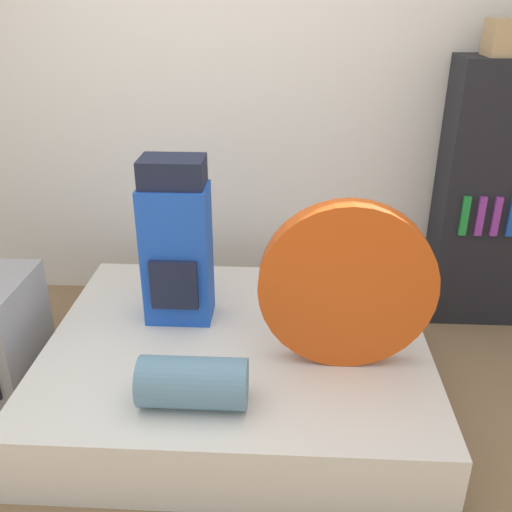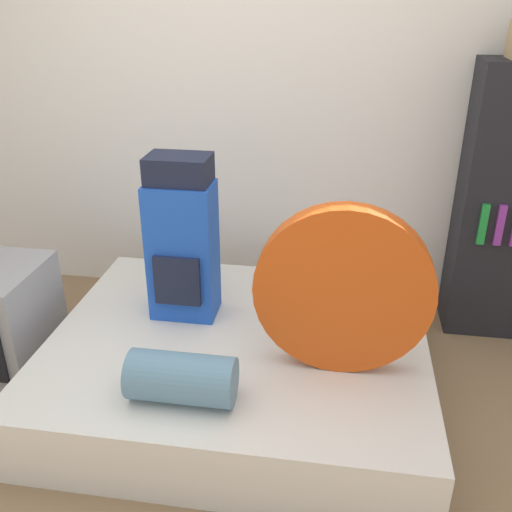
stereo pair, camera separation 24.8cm
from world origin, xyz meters
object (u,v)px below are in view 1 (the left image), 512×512
object	(u,v)px
tent_bag	(347,286)
sleeping_roll	(193,383)
backpack	(177,244)
bookshelf	(496,197)

from	to	relation	value
tent_bag	sleeping_roll	bearing A→B (deg)	-151.68
backpack	tent_bag	bearing A→B (deg)	-23.27
backpack	bookshelf	xyz separation A→B (m)	(1.78, 0.68, 0.05)
sleeping_roll	bookshelf	distance (m)	2.14
tent_bag	bookshelf	size ratio (longest dim) A/B	0.50
backpack	sleeping_roll	bearing A→B (deg)	-75.80
backpack	sleeping_roll	distance (m)	0.78
tent_bag	backpack	bearing A→B (deg)	156.73
backpack	tent_bag	world-z (taller)	backpack
backpack	sleeping_roll	world-z (taller)	backpack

